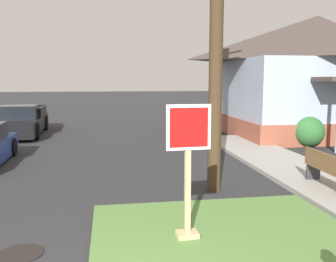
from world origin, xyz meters
The scene contains 8 objects.
grass_corner_patch centered at (2.14, 1.70, 0.04)m, with size 4.50×4.86×0.08m, color #567F3D.
sidewalk_strip centered at (5.60, 5.41, 0.06)m, with size 2.20×14.84×0.12m, color #9E9B93.
stop_sign centered at (1.47, 2.31, 1.16)m, with size 0.73×0.30×2.21m.
manhole_cover centered at (-1.17, 2.26, 0.01)m, with size 0.70×0.70×0.02m, color black.
pickup_truck_black centered at (-3.92, 15.22, 0.62)m, with size 2.16×5.52×1.48m.
street_bench centered at (5.31, 4.37, 0.59)m, with size 0.47×1.76×0.85m.
corner_house centered at (10.47, 13.87, 2.96)m, with size 9.34×9.32×5.76m.
shrub_near_porch centered at (8.09, 10.14, 0.61)m, with size 1.25×1.25×1.22m, color #2E652F.
Camera 1 is at (0.22, -3.43, 2.68)m, focal length 39.70 mm.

